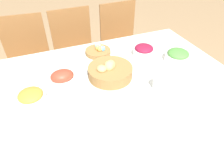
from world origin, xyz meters
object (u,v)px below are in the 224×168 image
object	(u,v)px
dinner_plate	(138,118)
chair_far_center	(77,52)
chair_far_right	(122,43)
butter_dish	(85,105)
green_salad_bowl	(178,56)
carrot_bowl	(31,97)
bread_basket	(110,71)
spoon	(165,109)
egg_basket	(98,51)
beet_salad_bowl	(144,50)
drinking_cup	(159,84)
knife	(161,111)
fork	(113,126)
ham_platter	(62,77)
chair_far_left	(29,61)

from	to	relation	value
dinner_plate	chair_far_center	bearing A→B (deg)	92.76
chair_far_right	butter_dish	world-z (taller)	chair_far_right
green_salad_bowl	carrot_bowl	bearing A→B (deg)	-176.64
green_salad_bowl	dinner_plate	world-z (taller)	green_salad_bowl
bread_basket	spoon	world-z (taller)	bread_basket
chair_far_right	carrot_bowl	distance (m)	1.38
egg_basket	beet_salad_bowl	bearing A→B (deg)	-25.71
chair_far_right	bread_basket	bearing A→B (deg)	-121.66
beet_salad_bowl	spoon	world-z (taller)	beet_salad_bowl
beet_salad_bowl	drinking_cup	xyz separation A→B (m)	(-0.11, -0.41, -0.00)
spoon	egg_basket	bearing A→B (deg)	105.71
chair_far_right	butter_dish	distance (m)	1.30
chair_far_right	chair_far_center	xyz separation A→B (m)	(-0.53, 0.00, 0.00)
chair_far_center	knife	size ratio (longest dim) A/B	4.88
beet_salad_bowl	fork	world-z (taller)	beet_salad_bowl
bread_basket	ham_platter	xyz separation A→B (m)	(-0.31, 0.09, -0.02)
chair_far_left	knife	world-z (taller)	chair_far_left
bread_basket	ham_platter	distance (m)	0.33
carrot_bowl	drinking_cup	distance (m)	0.79
knife	spoon	size ratio (longest dim) A/B	1.00
dinner_plate	drinking_cup	size ratio (longest dim) A/B	2.98
green_salad_bowl	knife	xyz separation A→B (m)	(-0.41, -0.41, -0.04)
drinking_cup	spoon	bearing A→B (deg)	-109.95
chair_far_left	drinking_cup	distance (m)	1.36
green_salad_bowl	chair_far_right	bearing A→B (deg)	95.66
chair_far_right	knife	bearing A→B (deg)	-106.66
chair_far_right	bread_basket	distance (m)	1.00
beet_salad_bowl	butter_dish	bearing A→B (deg)	-147.17
beet_salad_bowl	dinner_plate	xyz separation A→B (m)	(-0.36, -0.58, -0.04)
spoon	chair_far_center	bearing A→B (deg)	104.81
fork	spoon	distance (m)	0.32
butter_dish	green_salad_bowl	bearing A→B (deg)	14.95
chair_far_left	drinking_cup	xyz separation A→B (m)	(0.79, -1.07, 0.28)
chair_far_center	fork	world-z (taller)	chair_far_center
ham_platter	drinking_cup	size ratio (longest dim) A/B	2.96
dinner_plate	carrot_bowl	bearing A→B (deg)	146.73
dinner_plate	spoon	world-z (taller)	dinner_plate
ham_platter	bread_basket	bearing A→B (deg)	-15.38
carrot_bowl	fork	world-z (taller)	carrot_bowl
chair_far_left	green_salad_bowl	xyz separation A→B (m)	(1.10, -0.84, 0.29)
egg_basket	knife	bearing A→B (deg)	-80.59
chair_far_center	ham_platter	size ratio (longest dim) A/B	3.80
egg_basket	butter_dish	size ratio (longest dim) A/B	1.53
chair_far_right	beet_salad_bowl	bearing A→B (deg)	-101.91
spoon	chair_far_left	bearing A→B (deg)	124.06
beet_salad_bowl	knife	bearing A→B (deg)	-109.63
knife	spoon	distance (m)	0.03
chair_far_left	egg_basket	xyz separation A→B (m)	(0.57, -0.51, 0.27)
carrot_bowl	butter_dish	xyz separation A→B (m)	(0.28, -0.15, -0.02)
chair_far_left	egg_basket	world-z (taller)	chair_far_left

